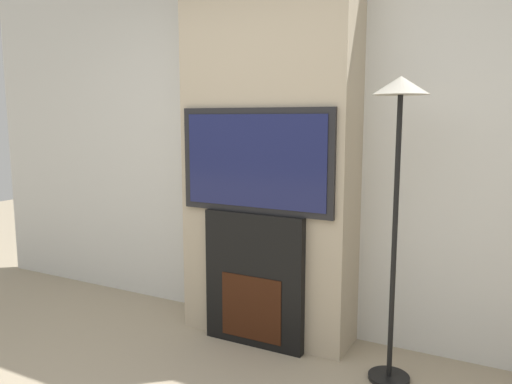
# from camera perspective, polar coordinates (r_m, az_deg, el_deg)

# --- Properties ---
(wall_back) EXTENTS (6.00, 0.06, 2.70)m
(wall_back) POSITION_cam_1_polar(r_m,az_deg,el_deg) (3.64, 3.04, 5.43)
(wall_back) COLOR silver
(wall_back) RESTS_ON ground_plane
(chimney_breast) EXTENTS (1.20, 0.38, 2.70)m
(chimney_breast) POSITION_cam_1_polar(r_m,az_deg,el_deg) (3.44, 1.49, 5.26)
(chimney_breast) COLOR tan
(chimney_breast) RESTS_ON ground_plane
(fireplace) EXTENTS (0.72, 0.15, 0.92)m
(fireplace) POSITION_cam_1_polar(r_m,az_deg,el_deg) (3.44, -0.01, -9.94)
(fireplace) COLOR black
(fireplace) RESTS_ON ground_plane
(television) EXTENTS (1.10, 0.07, 0.69)m
(television) POSITION_cam_1_polar(r_m,az_deg,el_deg) (3.27, -0.03, 3.58)
(television) COLOR black
(television) RESTS_ON fireplace
(floor_lamp) EXTENTS (0.31, 0.31, 1.77)m
(floor_lamp) POSITION_cam_1_polar(r_m,az_deg,el_deg) (2.89, 15.99, 5.65)
(floor_lamp) COLOR black
(floor_lamp) RESTS_ON ground_plane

